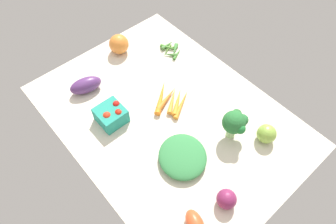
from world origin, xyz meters
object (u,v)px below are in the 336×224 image
Objects in this scene: heirloom_tomato_orange at (119,44)px; broccoli_head at (235,123)px; roma_tomato at (195,224)px; red_onion_near_basket at (227,199)px; leafy_greens_clump at (183,156)px; heirloom_tomato_green at (267,134)px; berry_basket at (111,115)px; carrot_bunch at (170,99)px; okra_pile at (171,49)px; eggplant at (86,85)px.

heirloom_tomato_orange is 64.93cm from broccoli_head.
red_onion_near_basket reaches higher than roma_tomato.
heirloom_tomato_green reaches higher than leafy_greens_clump.
heirloom_tomato_orange reaches higher than leafy_greens_clump.
roma_tomato is 0.90× the size of berry_basket.
leafy_greens_clump is 2.08× the size of heirloom_tomato_orange.
carrot_bunch reaches higher than okra_pile.
berry_basket reaches higher than roma_tomato.
berry_basket is (51.53, 8.96, 0.28)cm from red_onion_near_basket.
leafy_greens_clump is at bearing -0.47° from red_onion_near_basket.
broccoli_head is at bearing -102.41° from leafy_greens_clump.
leafy_greens_clump is at bearing 64.20° from heirloom_tomato_green.
eggplant is at bearing 39.33° from carrot_bunch.
leafy_greens_clump is at bearing -14.79° from roma_tomato.
heirloom_tomato_green is (-14.04, -29.04, 1.46)cm from leafy_greens_clump.
heirloom_tomato_orange is at bearing -2.66° from carrot_bunch.
red_onion_near_basket is (-71.03, -8.19, 0.07)cm from eggplant.
leafy_greens_clump is 1.43× the size of broccoli_head.
broccoli_head is 13.20cm from heirloom_tomato_green.
heirloom_tomato_orange is 37.56cm from carrot_bunch.
heirloom_tomato_orange reaches higher than berry_basket.
eggplant reaches higher than okra_pile.
okra_pile is at bearing -37.18° from leafy_greens_clump.
leafy_greens_clump is 1.62× the size of okra_pile.
heirloom_tomato_green is at bearing -63.66° from roma_tomato.
berry_basket reaches higher than red_onion_near_basket.
berry_basket is at bearing 71.12° from carrot_bunch.
okra_pile is (14.33, -43.18, -2.71)cm from berry_basket.
red_onion_near_basket is at bearing -76.80° from roma_tomato.
leafy_greens_clump is 32.28cm from heirloom_tomato_green.
carrot_bunch is 29.88cm from okra_pile.
heirloom_tomato_orange is 0.69× the size of broccoli_head.
roma_tomato is 42.45cm from heirloom_tomato_green.
carrot_bunch is 24.73cm from berry_basket.
heirloom_tomato_green is at bearing -139.70° from broccoli_head.
leafy_greens_clump is 31.93cm from berry_basket.
heirloom_tomato_orange reaches higher than carrot_bunch.
berry_basket is 58.71cm from heirloom_tomato_green.
eggplant is at bearing 83.03° from okra_pile.
eggplant is 1.29× the size of berry_basket.
heirloom_tomato_green reaches higher than okra_pile.
heirloom_tomato_green is at bearing -139.44° from berry_basket.
roma_tomato is 50.33cm from carrot_bunch.
broccoli_head is (-4.64, -21.07, 6.17)cm from leafy_greens_clump.
eggplant is 35.57cm from carrot_bunch.
red_onion_near_basket is 45.90cm from carrot_bunch.
roma_tomato is at bearing 147.32° from carrot_bunch.
heirloom_tomato_orange reaches higher than okra_pile.
eggplant is at bearing -2.28° from berry_basket.
carrot_bunch is at bearing 138.25° from okra_pile.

